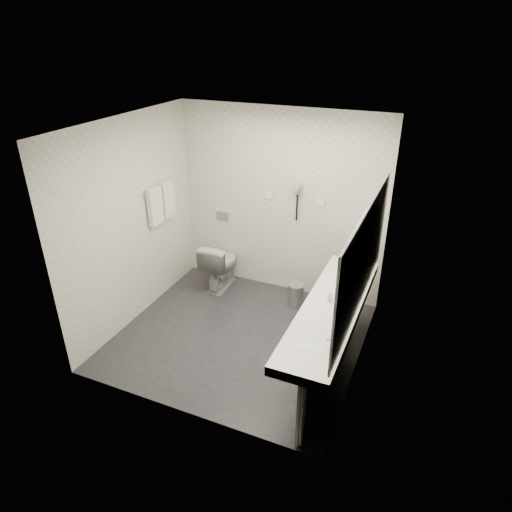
% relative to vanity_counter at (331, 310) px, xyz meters
% --- Properties ---
extents(floor, '(2.80, 2.80, 0.00)m').
position_rel_vanity_counter_xyz_m(floor, '(-1.12, 0.20, -0.80)').
color(floor, '#242428').
rests_on(floor, ground).
extents(ceiling, '(2.80, 2.80, 0.00)m').
position_rel_vanity_counter_xyz_m(ceiling, '(-1.12, 0.20, 1.70)').
color(ceiling, white).
rests_on(ceiling, wall_back).
extents(wall_back, '(2.80, 0.00, 2.80)m').
position_rel_vanity_counter_xyz_m(wall_back, '(-1.12, 1.50, 0.45)').
color(wall_back, silver).
rests_on(wall_back, floor).
extents(wall_front, '(2.80, 0.00, 2.80)m').
position_rel_vanity_counter_xyz_m(wall_front, '(-1.12, -1.10, 0.45)').
color(wall_front, silver).
rests_on(wall_front, floor).
extents(wall_left, '(0.00, 2.60, 2.60)m').
position_rel_vanity_counter_xyz_m(wall_left, '(-2.52, 0.20, 0.45)').
color(wall_left, silver).
rests_on(wall_left, floor).
extents(wall_right, '(0.00, 2.60, 2.60)m').
position_rel_vanity_counter_xyz_m(wall_right, '(0.27, 0.20, 0.45)').
color(wall_right, silver).
rests_on(wall_right, floor).
extents(vanity_counter, '(0.55, 2.20, 0.10)m').
position_rel_vanity_counter_xyz_m(vanity_counter, '(0.00, 0.00, 0.00)').
color(vanity_counter, white).
rests_on(vanity_counter, floor).
extents(vanity_panel, '(0.03, 2.15, 0.75)m').
position_rel_vanity_counter_xyz_m(vanity_panel, '(0.02, 0.00, -0.42)').
color(vanity_panel, gray).
rests_on(vanity_panel, floor).
extents(vanity_post_near, '(0.06, 0.06, 0.75)m').
position_rel_vanity_counter_xyz_m(vanity_post_near, '(0.05, -1.04, -0.42)').
color(vanity_post_near, silver).
rests_on(vanity_post_near, floor).
extents(vanity_post_far, '(0.06, 0.06, 0.75)m').
position_rel_vanity_counter_xyz_m(vanity_post_far, '(0.05, 1.04, -0.42)').
color(vanity_post_far, silver).
rests_on(vanity_post_far, floor).
extents(mirror, '(0.02, 2.20, 1.05)m').
position_rel_vanity_counter_xyz_m(mirror, '(0.26, 0.00, 0.65)').
color(mirror, '#B2BCC6').
rests_on(mirror, wall_right).
extents(basin_near, '(0.40, 0.31, 0.05)m').
position_rel_vanity_counter_xyz_m(basin_near, '(0.00, -0.65, 0.04)').
color(basin_near, white).
rests_on(basin_near, vanity_counter).
extents(basin_far, '(0.40, 0.31, 0.05)m').
position_rel_vanity_counter_xyz_m(basin_far, '(0.00, 0.65, 0.04)').
color(basin_far, white).
rests_on(basin_far, vanity_counter).
extents(faucet_near, '(0.04, 0.04, 0.15)m').
position_rel_vanity_counter_xyz_m(faucet_near, '(0.19, -0.65, 0.12)').
color(faucet_near, silver).
rests_on(faucet_near, vanity_counter).
extents(faucet_far, '(0.04, 0.04, 0.15)m').
position_rel_vanity_counter_xyz_m(faucet_far, '(0.19, 0.65, 0.12)').
color(faucet_far, silver).
rests_on(faucet_far, vanity_counter).
extents(soap_bottle_a, '(0.06, 0.06, 0.11)m').
position_rel_vanity_counter_xyz_m(soap_bottle_a, '(-0.04, 0.08, 0.10)').
color(soap_bottle_a, silver).
rests_on(soap_bottle_a, vanity_counter).
extents(soap_bottle_c, '(0.05, 0.05, 0.12)m').
position_rel_vanity_counter_xyz_m(soap_bottle_c, '(0.09, -0.03, 0.11)').
color(soap_bottle_c, silver).
rests_on(soap_bottle_c, vanity_counter).
extents(glass_left, '(0.07, 0.07, 0.10)m').
position_rel_vanity_counter_xyz_m(glass_left, '(0.09, 0.29, 0.10)').
color(glass_left, silver).
rests_on(glass_left, vanity_counter).
extents(glass_right, '(0.06, 0.06, 0.10)m').
position_rel_vanity_counter_xyz_m(glass_right, '(0.08, 0.31, 0.10)').
color(glass_right, silver).
rests_on(glass_right, vanity_counter).
extents(toilet, '(0.41, 0.70, 0.70)m').
position_rel_vanity_counter_xyz_m(toilet, '(-1.88, 1.17, -0.45)').
color(toilet, white).
rests_on(toilet, floor).
extents(flush_plate, '(0.18, 0.02, 0.12)m').
position_rel_vanity_counter_xyz_m(flush_plate, '(-1.98, 1.49, 0.15)').
color(flush_plate, '#B2B5BA').
rests_on(flush_plate, wall_back).
extents(pedal_bin, '(0.24, 0.24, 0.30)m').
position_rel_vanity_counter_xyz_m(pedal_bin, '(-0.73, 1.12, -0.65)').
color(pedal_bin, '#B2B5BA').
rests_on(pedal_bin, floor).
extents(bin_lid, '(0.21, 0.21, 0.02)m').
position_rel_vanity_counter_xyz_m(bin_lid, '(-0.73, 1.12, -0.49)').
color(bin_lid, '#B2B5BA').
rests_on(bin_lid, pedal_bin).
extents(towel_rail, '(0.02, 0.62, 0.02)m').
position_rel_vanity_counter_xyz_m(towel_rail, '(-2.47, 0.75, 0.75)').
color(towel_rail, silver).
rests_on(towel_rail, wall_left).
extents(towel_near, '(0.07, 0.24, 0.48)m').
position_rel_vanity_counter_xyz_m(towel_near, '(-2.46, 0.61, 0.53)').
color(towel_near, white).
rests_on(towel_near, towel_rail).
extents(towel_far, '(0.07, 0.24, 0.48)m').
position_rel_vanity_counter_xyz_m(towel_far, '(-2.46, 0.89, 0.53)').
color(towel_far, white).
rests_on(towel_far, towel_rail).
extents(dryer_cradle, '(0.10, 0.04, 0.14)m').
position_rel_vanity_counter_xyz_m(dryer_cradle, '(-0.88, 1.47, 0.70)').
color(dryer_cradle, gray).
rests_on(dryer_cradle, wall_back).
extents(dryer_barrel, '(0.08, 0.14, 0.08)m').
position_rel_vanity_counter_xyz_m(dryer_barrel, '(-0.88, 1.40, 0.73)').
color(dryer_barrel, gray).
rests_on(dryer_barrel, dryer_cradle).
extents(dryer_cord, '(0.02, 0.02, 0.35)m').
position_rel_vanity_counter_xyz_m(dryer_cord, '(-0.88, 1.46, 0.45)').
color(dryer_cord, black).
rests_on(dryer_cord, dryer_cradle).
extents(switch_plate_a, '(0.09, 0.02, 0.09)m').
position_rel_vanity_counter_xyz_m(switch_plate_a, '(-1.27, 1.49, 0.55)').
color(switch_plate_a, white).
rests_on(switch_plate_a, wall_back).
extents(switch_plate_b, '(0.09, 0.02, 0.09)m').
position_rel_vanity_counter_xyz_m(switch_plate_b, '(-0.57, 1.49, 0.55)').
color(switch_plate_b, white).
rests_on(switch_plate_b, wall_back).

